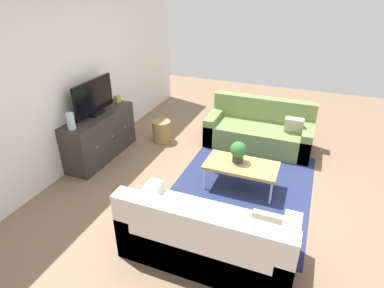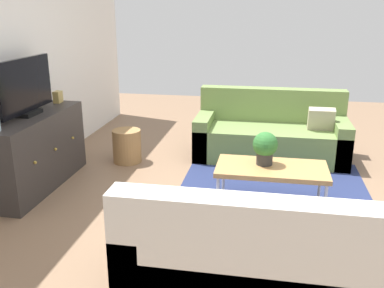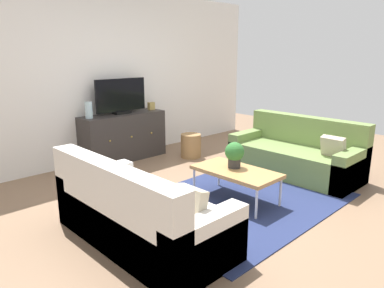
{
  "view_description": "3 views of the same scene",
  "coord_description": "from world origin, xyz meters",
  "px_view_note": "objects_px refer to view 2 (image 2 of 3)",
  "views": [
    {
      "loc": [
        -3.83,
        -0.89,
        2.74
      ],
      "look_at": [
        0.0,
        0.63,
        0.56
      ],
      "focal_mm": 30.05,
      "sensor_mm": 36.0,
      "label": 1
    },
    {
      "loc": [
        -3.77,
        -0.06,
        1.8
      ],
      "look_at": [
        0.0,
        0.63,
        0.56
      ],
      "focal_mm": 40.18,
      "sensor_mm": 36.0,
      "label": 2
    },
    {
      "loc": [
        -3.17,
        -2.62,
        1.73
      ],
      "look_at": [
        0.0,
        0.63,
        0.56
      ],
      "focal_mm": 33.62,
      "sensor_mm": 36.0,
      "label": 3
    }
  ],
  "objects_px": {
    "couch_right_side": "(271,135)",
    "flat_screen_tv": "(25,87)",
    "couch_left_side": "(267,266)",
    "coffee_table": "(272,170)",
    "tv_console": "(35,151)",
    "potted_plant": "(265,147)",
    "mantel_clock": "(58,97)",
    "wicker_basket": "(127,146)"
  },
  "relations": [
    {
      "from": "couch_right_side",
      "to": "flat_screen_tv",
      "type": "xyz_separation_m",
      "value": [
        -1.41,
        2.39,
        0.77
      ]
    },
    {
      "from": "couch_left_side",
      "to": "couch_right_side",
      "type": "xyz_separation_m",
      "value": [
        2.87,
        0.0,
        0.0
      ]
    },
    {
      "from": "couch_right_side",
      "to": "coffee_table",
      "type": "relative_size",
      "value": 1.78
    },
    {
      "from": "tv_console",
      "to": "flat_screen_tv",
      "type": "bearing_deg",
      "value": 90.0
    },
    {
      "from": "potted_plant",
      "to": "flat_screen_tv",
      "type": "bearing_deg",
      "value": 90.36
    },
    {
      "from": "mantel_clock",
      "to": "coffee_table",
      "type": "bearing_deg",
      "value": -104.61
    },
    {
      "from": "couch_left_side",
      "to": "wicker_basket",
      "type": "relative_size",
      "value": 4.57
    },
    {
      "from": "flat_screen_tv",
      "to": "couch_left_side",
      "type": "bearing_deg",
      "value": -121.45
    },
    {
      "from": "couch_right_side",
      "to": "coffee_table",
      "type": "xyz_separation_m",
      "value": [
        -1.44,
        -0.01,
        0.09
      ]
    },
    {
      "from": "flat_screen_tv",
      "to": "wicker_basket",
      "type": "height_order",
      "value": "flat_screen_tv"
    },
    {
      "from": "potted_plant",
      "to": "wicker_basket",
      "type": "distance_m",
      "value": 1.89
    },
    {
      "from": "coffee_table",
      "to": "mantel_clock",
      "type": "height_order",
      "value": "mantel_clock"
    },
    {
      "from": "flat_screen_tv",
      "to": "mantel_clock",
      "type": "distance_m",
      "value": 0.63
    },
    {
      "from": "couch_left_side",
      "to": "couch_right_side",
      "type": "bearing_deg",
      "value": 0.0
    },
    {
      "from": "tv_console",
      "to": "couch_right_side",
      "type": "bearing_deg",
      "value": -59.32
    },
    {
      "from": "couch_right_side",
      "to": "wicker_basket",
      "type": "distance_m",
      "value": 1.78
    },
    {
      "from": "tv_console",
      "to": "wicker_basket",
      "type": "bearing_deg",
      "value": -37.67
    },
    {
      "from": "couch_left_side",
      "to": "flat_screen_tv",
      "type": "relative_size",
      "value": 2.01
    },
    {
      "from": "potted_plant",
      "to": "couch_right_side",
      "type": "bearing_deg",
      "value": -2.36
    },
    {
      "from": "couch_left_side",
      "to": "tv_console",
      "type": "distance_m",
      "value": 2.79
    },
    {
      "from": "coffee_table",
      "to": "tv_console",
      "type": "distance_m",
      "value": 2.39
    },
    {
      "from": "couch_left_side",
      "to": "potted_plant",
      "type": "relative_size",
      "value": 5.8
    },
    {
      "from": "couch_left_side",
      "to": "coffee_table",
      "type": "xyz_separation_m",
      "value": [
        1.43,
        -0.01,
        0.09
      ]
    },
    {
      "from": "coffee_table",
      "to": "potted_plant",
      "type": "height_order",
      "value": "potted_plant"
    },
    {
      "from": "couch_left_side",
      "to": "mantel_clock",
      "type": "height_order",
      "value": "mantel_clock"
    },
    {
      "from": "couch_left_side",
      "to": "mantel_clock",
      "type": "xyz_separation_m",
      "value": [
        2.05,
        2.37,
        0.56
      ]
    },
    {
      "from": "potted_plant",
      "to": "mantel_clock",
      "type": "relative_size",
      "value": 2.39
    },
    {
      "from": "couch_left_side",
      "to": "couch_right_side",
      "type": "height_order",
      "value": "same"
    },
    {
      "from": "potted_plant",
      "to": "flat_screen_tv",
      "type": "relative_size",
      "value": 0.35
    },
    {
      "from": "coffee_table",
      "to": "mantel_clock",
      "type": "bearing_deg",
      "value": 75.39
    },
    {
      "from": "coffee_table",
      "to": "potted_plant",
      "type": "bearing_deg",
      "value": 55.28
    },
    {
      "from": "couch_right_side",
      "to": "tv_console",
      "type": "relative_size",
      "value": 1.28
    },
    {
      "from": "couch_left_side",
      "to": "potted_plant",
      "type": "distance_m",
      "value": 1.51
    },
    {
      "from": "wicker_basket",
      "to": "mantel_clock",
      "type": "bearing_deg",
      "value": 113.24
    },
    {
      "from": "couch_left_side",
      "to": "mantel_clock",
      "type": "bearing_deg",
      "value": 49.16
    },
    {
      "from": "couch_right_side",
      "to": "wicker_basket",
      "type": "relative_size",
      "value": 4.57
    },
    {
      "from": "couch_left_side",
      "to": "tv_console",
      "type": "height_order",
      "value": "couch_left_side"
    },
    {
      "from": "couch_left_side",
      "to": "potted_plant",
      "type": "xyz_separation_m",
      "value": [
        1.48,
        0.06,
        0.29
      ]
    },
    {
      "from": "mantel_clock",
      "to": "wicker_basket",
      "type": "height_order",
      "value": "mantel_clock"
    },
    {
      "from": "couch_left_side",
      "to": "flat_screen_tv",
      "type": "xyz_separation_m",
      "value": [
        1.46,
        2.39,
        0.77
      ]
    },
    {
      "from": "couch_right_side",
      "to": "mantel_clock",
      "type": "relative_size",
      "value": 13.9
    },
    {
      "from": "coffee_table",
      "to": "wicker_basket",
      "type": "distance_m",
      "value": 1.94
    }
  ]
}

